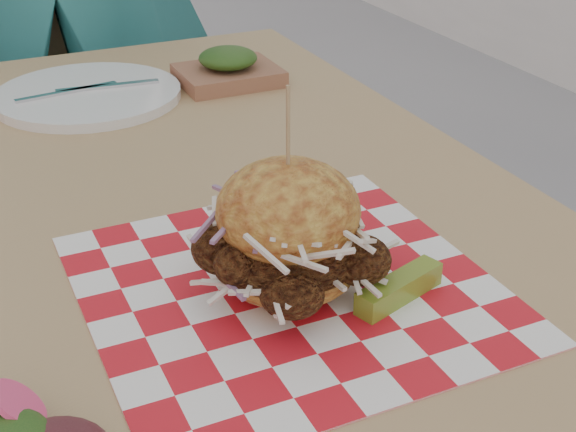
# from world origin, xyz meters

# --- Properties ---
(patio_table) EXTENTS (0.80, 1.20, 0.75)m
(patio_table) POSITION_xyz_m (-0.28, -0.28, 0.67)
(patio_table) COLOR tan
(patio_table) RESTS_ON ground
(patio_chair) EXTENTS (0.51, 0.52, 0.95)m
(patio_chair) POSITION_xyz_m (-0.25, 0.66, 0.55)
(patio_chair) COLOR tan
(patio_chair) RESTS_ON ground
(paper_liner) EXTENTS (0.36, 0.36, 0.00)m
(paper_liner) POSITION_xyz_m (-0.22, -0.51, 0.75)
(paper_liner) COLOR red
(paper_liner) RESTS_ON patio_table
(sandwich) EXTENTS (0.17, 0.17, 0.19)m
(sandwich) POSITION_xyz_m (-0.22, -0.51, 0.81)
(sandwich) COLOR gold
(sandwich) RESTS_ON paper_liner
(pickle_spear) EXTENTS (0.10, 0.05, 0.02)m
(pickle_spear) POSITION_xyz_m (-0.14, -0.56, 0.76)
(pickle_spear) COLOR olive
(pickle_spear) RESTS_ON paper_liner
(place_setting) EXTENTS (0.27, 0.27, 0.02)m
(place_setting) POSITION_xyz_m (-0.28, 0.07, 0.76)
(place_setting) COLOR white
(place_setting) RESTS_ON patio_table
(kraft_tray) EXTENTS (0.15, 0.12, 0.06)m
(kraft_tray) POSITION_xyz_m (-0.06, 0.06, 0.77)
(kraft_tray) COLOR #915C42
(kraft_tray) RESTS_ON patio_table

